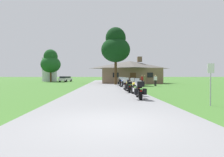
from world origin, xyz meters
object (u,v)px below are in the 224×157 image
Objects in this scene: motorcycle_green_farthest_in_row at (120,82)px; metal_signpost_roadside at (211,79)px; motorcycle_silver_nearest_to_camera at (139,90)px; motorcycle_silver_fifth_in_row at (125,84)px; motorcycle_blue_sixth_in_row at (123,83)px; bystander_olive_shirt_near_lodge at (145,79)px; motorcycle_black_fourth_in_row at (125,85)px; bystander_white_shirt_beside_signpost at (155,80)px; tree_by_lodge_front at (116,47)px; motorcycle_yellow_third_in_row at (129,86)px; parked_white_suv_far_left at (65,79)px; metal_silo_distant at (50,68)px; tree_left_far at (51,62)px; bystander_red_shirt_by_tree at (142,79)px; motorcycle_yellow_second_in_row at (136,88)px.

metal_signpost_roadside is (3.15, -16.35, 0.74)m from motorcycle_green_farthest_in_row.
motorcycle_silver_nearest_to_camera is 1.00× the size of motorcycle_silver_fifth_in_row.
motorcycle_blue_sixth_in_row is 9.92m from bystander_olive_shirt_near_lodge.
motorcycle_black_fourth_in_row is at bearing -89.48° from motorcycle_green_farthest_in_row.
metal_signpost_roadside is (-2.19, -17.95, 0.42)m from bystander_white_shirt_beside_signpost.
motorcycle_silver_nearest_to_camera is at bearing -89.15° from tree_by_lodge_front.
bystander_white_shirt_beside_signpost is at bearing 56.30° from motorcycle_black_fourth_in_row.
motorcycle_yellow_third_in_row is 34.24m from parked_white_suv_far_left.
metal_signpost_roadside is at bearing -64.66° from metal_silo_distant.
tree_left_far reaches higher than bystander_olive_shirt_near_lodge.
motorcycle_silver_nearest_to_camera is at bearing -35.78° from bystander_red_shirt_by_tree.
motorcycle_yellow_third_in_row is 9.10m from motorcycle_green_farthest_in_row.
motorcycle_black_fourth_in_row is 1.00× the size of motorcycle_green_farthest_in_row.
metal_silo_distant is at bearing 109.00° from tree_left_far.
motorcycle_yellow_third_in_row is 0.25× the size of tree_left_far.
motorcycle_yellow_third_in_row is at bearing -63.23° from tree_left_far.
motorcycle_blue_sixth_in_row is 1.23× the size of bystander_red_shirt_by_tree.
motorcycle_silver_fifth_in_row and motorcycle_blue_sixth_in_row have the same top height.
metal_signpost_roadside is at bearing -81.11° from tree_by_lodge_front.
bystander_red_shirt_by_tree reaches higher than motorcycle_yellow_second_in_row.
motorcycle_black_fourth_in_row is at bearing -89.06° from tree_by_lodge_front.
bystander_white_shirt_beside_signpost is 18.09m from metal_signpost_roadside.
bystander_olive_shirt_near_lodge is (4.80, 20.26, 0.32)m from motorcycle_silver_nearest_to_camera.
motorcycle_yellow_second_in_row is (0.19, 2.44, 0.01)m from motorcycle_silver_nearest_to_camera.
tree_left_far is at bearing 121.94° from bystander_white_shirt_beside_signpost.
motorcycle_yellow_third_in_row is at bearing -100.74° from motorcycle_blue_sixth_in_row.
tree_by_lodge_front is at bearing 84.96° from motorcycle_yellow_second_in_row.
motorcycle_blue_sixth_in_row is at bearing -50.27° from parked_white_suv_far_left.
metal_silo_distant is at bearing 123.92° from motorcycle_green_farthest_in_row.
tree_by_lodge_front is at bearing 89.94° from motorcycle_yellow_third_in_row.
parked_white_suv_far_left reaches higher than motorcycle_yellow_second_in_row.
tree_by_lodge_front reaches higher than metal_signpost_roadside.
motorcycle_yellow_third_in_row is at bearing -89.69° from motorcycle_silver_fifth_in_row.
bystander_red_shirt_by_tree is (3.56, 5.70, 0.33)m from motorcycle_blue_sixth_in_row.
tree_by_lodge_front is at bearing -41.72° from parked_white_suv_far_left.
bystander_olive_shirt_near_lodge is at bearing 69.14° from motorcycle_silver_fifth_in_row.
tree_by_lodge_front reaches higher than motorcycle_yellow_third_in_row.
parked_white_suv_far_left is (-12.40, 34.33, 0.16)m from motorcycle_yellow_second_in_row.
bystander_olive_shirt_near_lodge is 7.54m from tree_by_lodge_front.
motorcycle_yellow_third_in_row is at bearing -50.85° from bystander_olive_shirt_near_lodge.
motorcycle_yellow_second_in_row is at bearing -37.03° from bystander_red_shirt_by_tree.
parked_white_suv_far_left is at bearing -167.60° from bystander_olive_shirt_near_lodge.
metal_signpost_roadside is (3.24, -9.63, 0.73)m from motorcycle_black_fourth_in_row.
motorcycle_blue_sixth_in_row is at bearing -59.23° from metal_silo_distant.
metal_signpost_roadside is at bearing -71.98° from motorcycle_black_fourth_in_row.
motorcycle_silver_nearest_to_camera is at bearing -88.73° from motorcycle_green_farthest_in_row.
parked_white_suv_far_left is at bearing 119.32° from motorcycle_green_farthest_in_row.
bystander_white_shirt_beside_signpost is (5.35, 1.60, 0.32)m from motorcycle_green_farthest_in_row.
tree_left_far is at bearing 116.22° from metal_signpost_roadside.
motorcycle_silver_nearest_to_camera is 44.99m from metal_silo_distant.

